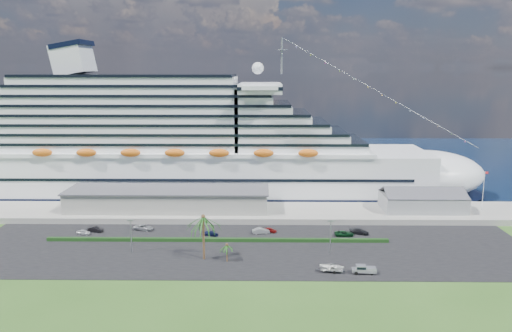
{
  "coord_description": "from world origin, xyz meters",
  "views": [
    {
      "loc": [
        3.59,
        -106.17,
        44.06
      ],
      "look_at": [
        1.85,
        30.0,
        17.23
      ],
      "focal_mm": 35.0,
      "sensor_mm": 36.0,
      "label": 1
    }
  ],
  "objects_px": {
    "parked_car_3": "(210,233)",
    "pickup_truck": "(363,269)",
    "cruise_ship": "(190,148)",
    "boat_trailer": "(332,267)"
  },
  "relations": [
    {
      "from": "boat_trailer",
      "to": "pickup_truck",
      "type": "bearing_deg",
      "value": -5.15
    },
    {
      "from": "parked_car_3",
      "to": "boat_trailer",
      "type": "distance_m",
      "value": 37.68
    },
    {
      "from": "parked_car_3",
      "to": "pickup_truck",
      "type": "distance_m",
      "value": 43.48
    },
    {
      "from": "parked_car_3",
      "to": "pickup_truck",
      "type": "height_order",
      "value": "pickup_truck"
    },
    {
      "from": "parked_car_3",
      "to": "pickup_truck",
      "type": "relative_size",
      "value": 0.81
    },
    {
      "from": "cruise_ship",
      "to": "parked_car_3",
      "type": "distance_m",
      "value": 47.62
    },
    {
      "from": "cruise_ship",
      "to": "boat_trailer",
      "type": "bearing_deg",
      "value": -59.03
    },
    {
      "from": "pickup_truck",
      "to": "parked_car_3",
      "type": "bearing_deg",
      "value": 145.65
    },
    {
      "from": "cruise_ship",
      "to": "pickup_truck",
      "type": "xyz_separation_m",
      "value": [
        47.2,
        -67.95,
        -15.56
      ]
    },
    {
      "from": "cruise_ship",
      "to": "parked_car_3",
      "type": "xyz_separation_m",
      "value": [
        11.3,
        -43.42,
        -15.95
      ]
    }
  ]
}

